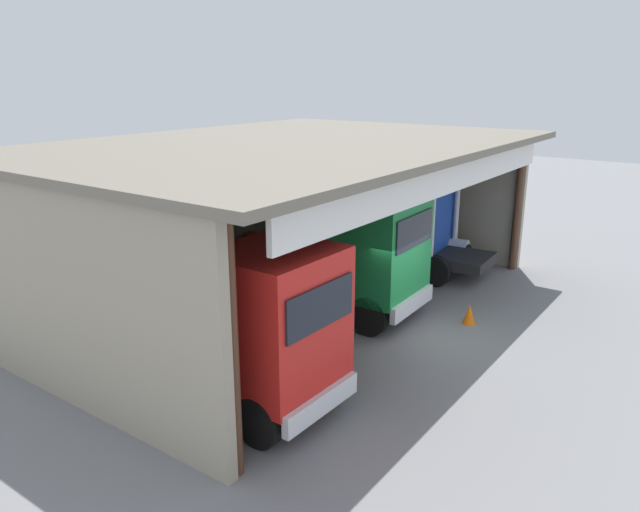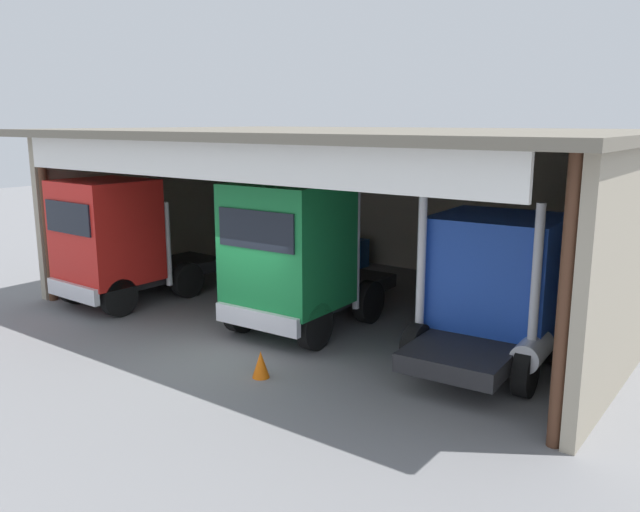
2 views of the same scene
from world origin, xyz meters
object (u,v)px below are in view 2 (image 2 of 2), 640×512
at_px(truck_green_left_bay, 295,256).
at_px(truck_blue_right_bay, 495,285).
at_px(truck_red_center_right_bay, 116,240).
at_px(oil_drum, 500,277).
at_px(traffic_cone, 261,364).
at_px(tool_cart, 354,253).

height_order(truck_green_left_bay, truck_blue_right_bay, truck_green_left_bay).
distance_m(truck_red_center_right_bay, oil_drum, 11.48).
height_order(oil_drum, traffic_cone, oil_drum).
xyz_separation_m(truck_blue_right_bay, tool_cart, (-7.62, 6.09, -1.23)).
relative_size(truck_red_center_right_bay, truck_blue_right_bay, 1.10).
relative_size(truck_blue_right_bay, tool_cart, 4.54).
bearing_deg(traffic_cone, truck_green_left_bay, 115.09).
bearing_deg(tool_cart, oil_drum, -2.38).
bearing_deg(truck_green_left_bay, tool_cart, -69.52).
height_order(tool_cart, traffic_cone, tool_cart).
bearing_deg(tool_cart, truck_red_center_right_bay, -108.74).
distance_m(oil_drum, tool_cart, 5.55).
height_order(truck_red_center_right_bay, tool_cart, truck_red_center_right_bay).
height_order(truck_blue_right_bay, tool_cart, truck_blue_right_bay).
relative_size(truck_green_left_bay, truck_blue_right_bay, 1.13).
bearing_deg(truck_red_center_right_bay, truck_green_left_bay, -168.56).
xyz_separation_m(truck_green_left_bay, tool_cart, (-2.91, 7.02, -1.44)).
xyz_separation_m(truck_red_center_right_bay, traffic_cone, (6.91, -1.66, -1.56)).
bearing_deg(truck_blue_right_bay, tool_cart, 137.60).
bearing_deg(oil_drum, truck_blue_right_bay, -70.48).
bearing_deg(tool_cart, traffic_cone, -66.75).
bearing_deg(truck_blue_right_bay, traffic_cone, -137.25).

